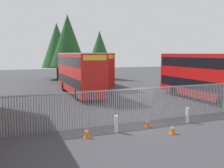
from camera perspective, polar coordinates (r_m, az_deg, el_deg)
ground_plane at (r=23.48m, az=-3.68°, el=-3.75°), size 100.00×100.00×0.00m
palisade_fence at (r=15.70m, az=3.17°, el=-4.74°), size 16.47×0.14×2.35m
double_decker_bus_near_gate at (r=24.79m, az=20.34°, el=2.05°), size 2.54×10.81×4.42m
double_decker_bus_behind_fence_left at (r=26.86m, az=-7.47°, el=2.78°), size 2.54×10.81×4.42m
double_decker_bus_behind_fence_right at (r=34.31m, az=-4.79°, el=3.72°), size 2.54×10.81×4.42m
bollard_near_left at (r=14.04m, az=0.98°, el=-9.11°), size 0.20×0.20×0.95m
bollard_center_front at (r=16.68m, az=16.80°, el=-6.81°), size 0.20×0.20×0.95m
traffic_cone_by_gate at (r=14.23m, az=13.65°, el=-9.87°), size 0.34×0.34×0.59m
traffic_cone_mid_forecourt at (r=13.31m, az=-5.81°, el=-10.90°), size 0.34×0.34×0.59m
traffic_cone_near_kerb at (r=15.19m, az=8.11°, el=-8.66°), size 0.34×0.34×0.59m
tree_tall_back at (r=43.48m, az=-12.44°, el=8.63°), size 5.22×5.22×9.47m
tree_short_side at (r=43.09m, az=-2.85°, el=7.98°), size 4.26×4.26×8.17m
tree_mid_row at (r=37.32m, az=-10.04°, el=9.72°), size 5.22×5.22×9.95m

